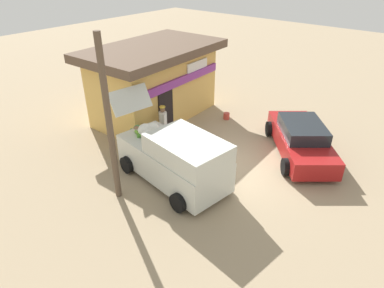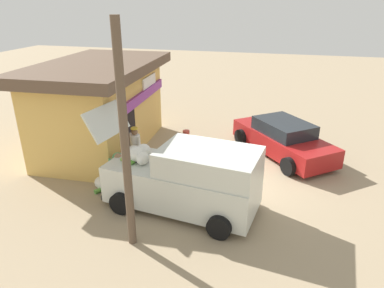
% 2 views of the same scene
% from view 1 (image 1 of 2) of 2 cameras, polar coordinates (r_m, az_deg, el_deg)
% --- Properties ---
extents(ground_plane, '(60.00, 60.00, 0.00)m').
position_cam_1_polar(ground_plane, '(13.16, 6.47, -3.20)').
color(ground_plane, '#9E896B').
extents(storefront_bar, '(6.71, 4.20, 3.46)m').
position_cam_1_polar(storefront_bar, '(16.32, -6.39, 10.58)').
color(storefront_bar, '#E0B259').
rests_on(storefront_bar, ground_plane).
extents(delivery_van, '(2.65, 4.98, 2.77)m').
position_cam_1_polar(delivery_van, '(11.60, -2.90, -2.36)').
color(delivery_van, silver).
rests_on(delivery_van, ground_plane).
extents(parked_sedan, '(4.54, 4.18, 1.36)m').
position_cam_1_polar(parked_sedan, '(14.09, 18.01, 0.81)').
color(parked_sedan, maroon).
rests_on(parked_sedan, ground_plane).
extents(vendor_standing, '(0.47, 0.50, 1.63)m').
position_cam_1_polar(vendor_standing, '(14.21, -4.95, 3.81)').
color(vendor_standing, navy).
rests_on(vendor_standing, ground_plane).
extents(customer_bending, '(0.75, 0.71, 1.37)m').
position_cam_1_polar(customer_bending, '(13.51, -8.90, 1.70)').
color(customer_bending, '#4C4C51').
rests_on(customer_bending, ground_plane).
extents(unloaded_banana_pile, '(0.89, 0.73, 0.38)m').
position_cam_1_polar(unloaded_banana_pile, '(14.13, -10.54, -0.27)').
color(unloaded_banana_pile, silver).
rests_on(unloaded_banana_pile, ground_plane).
extents(paint_bucket, '(0.30, 0.30, 0.31)m').
position_cam_1_polar(paint_bucket, '(16.57, 5.88, 4.77)').
color(paint_bucket, '#BF3F33').
rests_on(paint_bucket, ground_plane).
extents(utility_pole, '(0.20, 0.20, 5.38)m').
position_cam_1_polar(utility_pole, '(10.30, -13.89, 3.34)').
color(utility_pole, brown).
rests_on(utility_pole, ground_plane).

